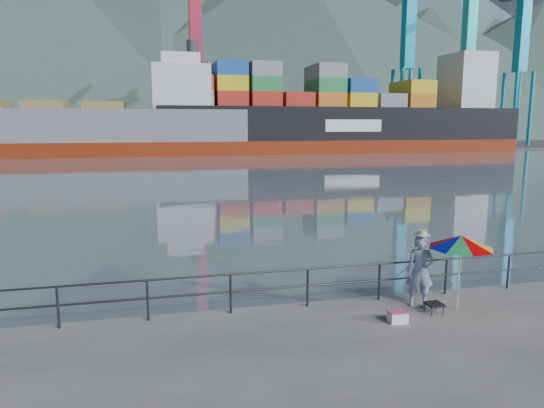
{
  "coord_description": "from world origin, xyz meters",
  "views": [
    {
      "loc": [
        -2.64,
        -9.73,
        4.65
      ],
      "look_at": [
        1.07,
        6.0,
        2.0
      ],
      "focal_mm": 32.0,
      "sensor_mm": 36.0,
      "label": 1
    }
  ],
  "objects_px": {
    "fisherman": "(420,271)",
    "cooler_bag": "(398,317)",
    "beach_umbrella": "(461,242)",
    "bulk_carrier": "(79,128)",
    "container_ship": "(351,118)"
  },
  "relations": [
    {
      "from": "bulk_carrier",
      "to": "cooler_bag",
      "type": "bearing_deg",
      "value": -76.48
    },
    {
      "from": "bulk_carrier",
      "to": "container_ship",
      "type": "xyz_separation_m",
      "value": [
        45.71,
        0.86,
        1.73
      ]
    },
    {
      "from": "fisherman",
      "to": "beach_umbrella",
      "type": "distance_m",
      "value": 1.26
    },
    {
      "from": "fisherman",
      "to": "cooler_bag",
      "type": "relative_size",
      "value": 4.38
    },
    {
      "from": "beach_umbrella",
      "to": "bulk_carrier",
      "type": "bearing_deg",
      "value": 104.96
    },
    {
      "from": "beach_umbrella",
      "to": "bulk_carrier",
      "type": "relative_size",
      "value": 0.03
    },
    {
      "from": "fisherman",
      "to": "cooler_bag",
      "type": "distance_m",
      "value": 1.54
    },
    {
      "from": "beach_umbrella",
      "to": "fisherman",
      "type": "bearing_deg",
      "value": 149.97
    },
    {
      "from": "beach_umbrella",
      "to": "container_ship",
      "type": "distance_m",
      "value": 76.95
    },
    {
      "from": "beach_umbrella",
      "to": "cooler_bag",
      "type": "height_order",
      "value": "beach_umbrella"
    },
    {
      "from": "beach_umbrella",
      "to": "container_ship",
      "type": "relative_size",
      "value": 0.03
    },
    {
      "from": "fisherman",
      "to": "container_ship",
      "type": "distance_m",
      "value": 76.85
    },
    {
      "from": "fisherman",
      "to": "cooler_bag",
      "type": "xyz_separation_m",
      "value": [
        -1.02,
        -0.81,
        -0.81
      ]
    },
    {
      "from": "fisherman",
      "to": "container_ship",
      "type": "height_order",
      "value": "container_ship"
    },
    {
      "from": "fisherman",
      "to": "bulk_carrier",
      "type": "height_order",
      "value": "bulk_carrier"
    }
  ]
}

